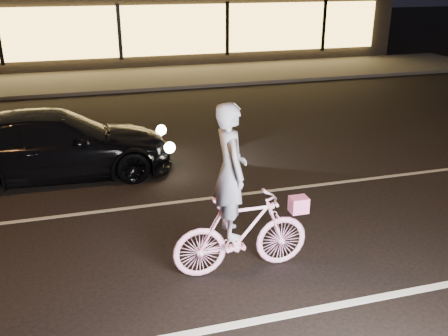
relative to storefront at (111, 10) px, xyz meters
name	(u,v)px	position (x,y,z in m)	size (l,w,h in m)	color
ground	(217,257)	(0.00, -18.97, -2.15)	(90.00, 90.00, 0.00)	black
lane_stripe_near	(250,322)	(0.00, -20.47, -2.14)	(60.00, 0.12, 0.01)	silver
lane_stripe_far	(188,201)	(0.00, -16.97, -2.14)	(60.00, 0.10, 0.01)	gray
sidewalk	(127,79)	(0.00, -5.97, -2.09)	(30.00, 4.00, 0.12)	#383533
storefront	(111,10)	(0.00, 0.00, 0.00)	(25.40, 8.42, 4.20)	black
cyclist	(239,215)	(0.19, -19.36, -1.29)	(1.92, 0.66, 2.42)	#FF55B8
sedan	(56,144)	(-2.26, -15.04, -1.48)	(4.64, 1.99, 1.33)	black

